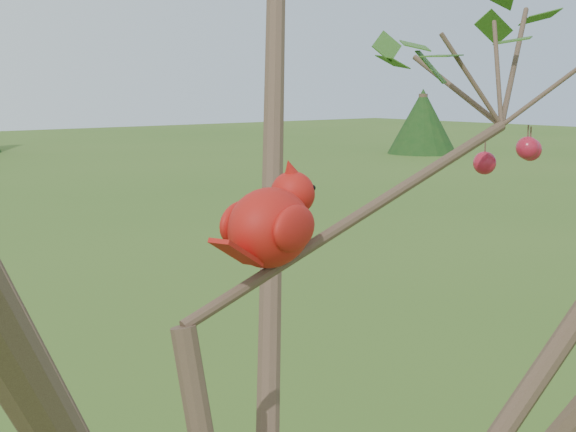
# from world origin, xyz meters

# --- Properties ---
(crabapple_tree) EXTENTS (2.35, 2.05, 2.95)m
(crabapple_tree) POSITION_xyz_m (0.03, -0.02, 2.12)
(crabapple_tree) COLOR #412D23
(crabapple_tree) RESTS_ON ground
(cardinal) EXTENTS (0.23, 0.15, 0.16)m
(cardinal) POSITION_xyz_m (0.09, 0.09, 2.08)
(cardinal) COLOR #B41E0F
(cardinal) RESTS_ON ground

